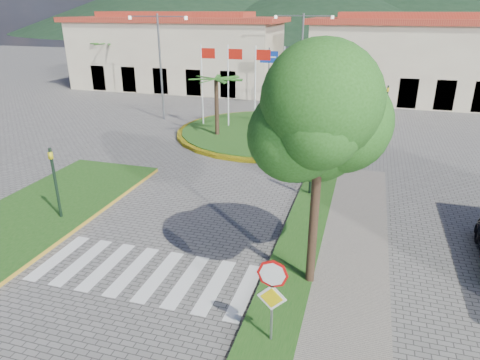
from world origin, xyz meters
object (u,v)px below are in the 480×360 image
(roundabout_island, at_px, (266,132))
(deciduous_tree, at_px, (320,130))
(white_van, at_px, (189,84))
(car_dark_b, at_px, (338,96))
(car_dark_a, at_px, (283,94))
(stop_sign, at_px, (272,289))

(roundabout_island, distance_m, deciduous_tree, 18.55)
(white_van, xyz_separation_m, car_dark_b, (16.19, -2.32, -0.02))
(deciduous_tree, xyz_separation_m, white_van, (-17.78, 31.89, -4.50))
(deciduous_tree, distance_m, car_dark_a, 30.23)
(white_van, bearing_deg, car_dark_b, -107.81)
(car_dark_b, bearing_deg, white_van, 83.11)
(deciduous_tree, bearing_deg, roundabout_island, 107.91)
(roundabout_island, bearing_deg, stop_sign, -76.27)
(deciduous_tree, bearing_deg, stop_sign, -101.18)
(roundabout_island, distance_m, car_dark_b, 13.17)
(roundabout_island, bearing_deg, white_van, 129.53)
(stop_sign, distance_m, car_dark_a, 32.76)
(deciduous_tree, relative_size, car_dark_a, 1.73)
(car_dark_b, bearing_deg, deciduous_tree, -175.65)
(stop_sign, distance_m, white_van, 38.94)
(stop_sign, height_order, white_van, stop_sign)
(roundabout_island, relative_size, deciduous_tree, 1.87)
(roundabout_island, bearing_deg, car_dark_a, 95.94)
(roundabout_island, height_order, car_dark_a, roundabout_island)
(roundabout_island, distance_m, white_van, 19.31)
(stop_sign, distance_m, car_dark_b, 32.64)
(white_van, bearing_deg, deciduous_tree, -160.50)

